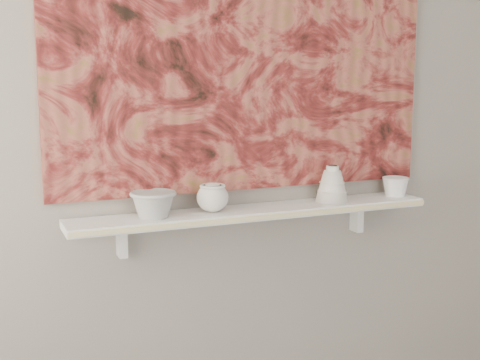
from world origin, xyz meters
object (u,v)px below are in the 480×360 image
painting (246,42)px  bell_vessel (332,184)px  shelf (255,212)px  bowl_grey (153,204)px  cup_cream (213,198)px  bowl_white (395,186)px

painting → bell_vessel: bearing=-13.7°
shelf → bowl_grey: bearing=180.0°
bowl_grey → cup_cream: cup_cream is taller
shelf → bell_vessel: size_ratio=9.82×
bell_vessel → bowl_white: 0.30m
painting → bowl_grey: (-0.39, -0.08, -0.56)m
cup_cream → bowl_white: 0.80m
bowl_grey → bowl_white: size_ratio=1.52×
painting → bowl_grey: size_ratio=9.13×
shelf → cup_cream: bearing=180.0°
bell_vessel → bowl_white: (0.30, 0.00, -0.03)m
cup_cream → bell_vessel: size_ratio=0.81×
cup_cream → bell_vessel: 0.50m
painting → bowl_white: 0.85m
bowl_grey → cup_cream: size_ratio=1.42×
cup_cream → bell_vessel: (0.50, 0.00, 0.02)m
painting → bowl_grey: 0.69m
cup_cream → bowl_white: bearing=0.0°
bowl_grey → bell_vessel: (0.72, 0.00, 0.02)m
bell_vessel → shelf: bearing=180.0°
shelf → bowl_white: (0.63, 0.00, 0.05)m
shelf → cup_cream: 0.18m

